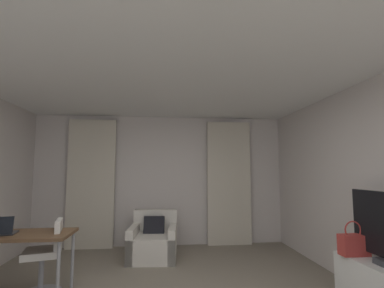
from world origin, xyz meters
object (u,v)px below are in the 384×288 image
Objects in this scene: desk at (11,239)px; laptop at (0,231)px; armchair at (153,242)px; desk_chair at (45,261)px; handbag_primary at (354,244)px.

laptop reaches higher than desk.
laptop is (-1.73, -1.41, 0.52)m from armchair.
armchair is 2.16m from desk.
desk_chair is at bearing 7.03° from desk.
laptop is at bearing -143.48° from desk.
laptop is (-0.09, -0.07, 0.11)m from desk.
laptop reaches higher than handbag_primary.
desk_chair is 2.39× the size of handbag_primary.
armchair is at bearing 39.23° from desk.
desk_chair is at bearing 13.58° from laptop.
laptop reaches higher than desk_chair.
handbag_primary is at bearing -11.82° from desk_chair.
armchair is at bearing 137.82° from handbag_primary.
handbag_primary is at bearing -42.18° from armchair.
desk_chair is 0.63m from laptop.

